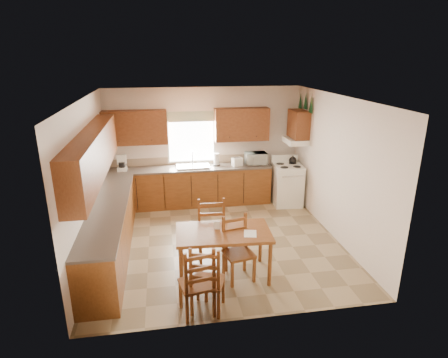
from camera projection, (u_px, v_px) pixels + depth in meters
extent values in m
plane|color=#917C58|center=(219.00, 241.00, 7.15)|extent=(4.50, 4.50, 0.00)
plane|color=brown|center=(218.00, 98.00, 6.29)|extent=(4.50, 4.50, 0.00)
plane|color=silver|center=(88.00, 181.00, 6.37)|extent=(4.50, 4.50, 0.00)
plane|color=silver|center=(336.00, 168.00, 7.07)|extent=(4.50, 4.50, 0.00)
plane|color=silver|center=(204.00, 145.00, 8.82)|extent=(4.50, 4.50, 0.00)
plane|color=silver|center=(246.00, 229.00, 4.62)|extent=(4.50, 4.50, 0.00)
cube|color=brown|center=(190.00, 187.00, 8.78)|extent=(3.75, 0.60, 0.88)
cube|color=brown|center=(110.00, 232.00, 6.56)|extent=(0.60, 3.60, 0.88)
cube|color=#52463E|center=(190.00, 168.00, 8.63)|extent=(3.75, 0.63, 0.04)
cube|color=#52463E|center=(108.00, 207.00, 6.42)|extent=(0.63, 3.60, 0.04)
cube|color=#998366|center=(189.00, 160.00, 8.86)|extent=(3.75, 0.01, 0.18)
cube|color=brown|center=(135.00, 128.00, 8.27)|extent=(1.41, 0.33, 0.75)
cube|color=brown|center=(242.00, 124.00, 8.64)|extent=(1.25, 0.33, 0.75)
cube|color=brown|center=(94.00, 154.00, 6.09)|extent=(0.33, 3.60, 0.75)
cube|color=brown|center=(299.00, 124.00, 8.41)|extent=(0.33, 0.62, 0.62)
cube|color=white|center=(295.00, 141.00, 8.53)|extent=(0.44, 0.62, 0.12)
cube|color=white|center=(191.00, 138.00, 8.69)|extent=(1.13, 0.02, 1.18)
cube|color=white|center=(191.00, 138.00, 8.68)|extent=(1.05, 0.01, 1.10)
cube|color=#547747|center=(191.00, 117.00, 8.50)|extent=(1.19, 0.01, 0.24)
cube|color=silver|center=(193.00, 166.00, 8.63)|extent=(0.75, 0.45, 0.04)
cone|color=#143F1E|center=(311.00, 104.00, 7.98)|extent=(0.22, 0.22, 0.36)
cone|color=#143F1E|center=(306.00, 101.00, 8.27)|extent=(0.22, 0.22, 0.36)
cone|color=#143F1E|center=(300.00, 101.00, 8.58)|extent=(0.22, 0.22, 0.36)
cube|color=white|center=(287.00, 185.00, 8.79)|extent=(0.68, 0.70, 0.94)
cube|color=white|center=(122.00, 162.00, 8.33)|extent=(0.29, 0.32, 0.37)
cylinder|color=white|center=(216.00, 159.00, 8.72)|extent=(0.16, 0.16, 0.29)
cube|color=white|center=(237.00, 162.00, 8.70)|extent=(0.27, 0.21, 0.19)
imported|color=white|center=(256.00, 158.00, 8.82)|extent=(0.47, 0.34, 0.28)
cube|color=brown|center=(223.00, 253.00, 5.94)|extent=(1.51, 0.92, 0.78)
cube|color=brown|center=(208.00, 277.00, 5.09)|extent=(0.54, 0.53, 1.02)
cube|color=brown|center=(197.00, 280.00, 5.03)|extent=(0.51, 0.49, 1.04)
cube|color=brown|center=(213.00, 235.00, 6.16)|extent=(0.50, 0.48, 1.13)
cube|color=brown|center=(239.00, 250.00, 5.80)|extent=(0.51, 0.50, 1.03)
cube|color=white|center=(250.00, 234.00, 5.74)|extent=(0.24, 0.29, 0.00)
cube|color=white|center=(217.00, 225.00, 5.87)|extent=(0.10, 0.02, 0.13)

